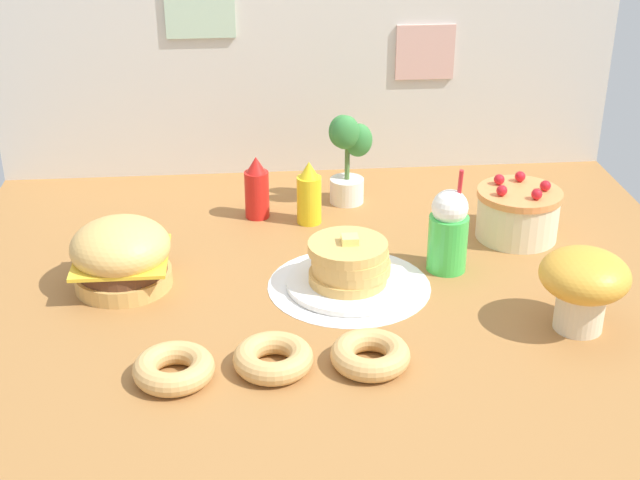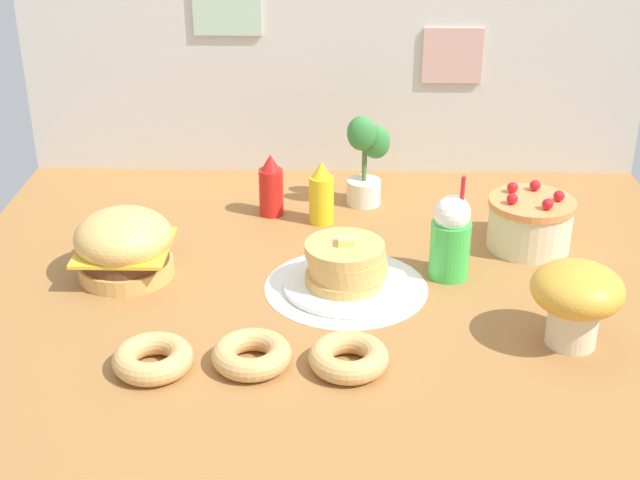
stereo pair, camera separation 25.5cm
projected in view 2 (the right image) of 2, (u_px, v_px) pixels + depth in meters
The scene contains 14 objects.
ground_plane at pixel (329, 293), 2.52m from camera, with size 2.20×1.84×0.02m, color #9E6B38.
back_wall at pixel (333, 61), 3.15m from camera, with size 2.20×0.04×0.81m.
doily_mat at pixel (346, 287), 2.52m from camera, with size 0.46×0.46×0.00m, color white.
burger at pixel (124, 245), 2.55m from camera, with size 0.28×0.28×0.20m.
pancake_stack at pixel (346, 269), 2.49m from camera, with size 0.36×0.36×0.15m.
layer_cake at pixel (530, 223), 2.72m from camera, with size 0.26×0.26×0.19m.
ketchup_bottle at pixel (271, 187), 2.93m from camera, with size 0.08×0.08×0.21m.
mustard_bottle at pixel (321, 194), 2.87m from camera, with size 0.08×0.08×0.21m.
cream_soda_cup at pixel (451, 237), 2.53m from camera, with size 0.12×0.12×0.31m.
donut_pink_glaze at pixel (153, 358), 2.15m from camera, with size 0.19×0.19×0.06m.
donut_chocolate at pixel (252, 354), 2.17m from camera, with size 0.19×0.19×0.06m.
donut_vanilla at pixel (349, 357), 2.15m from camera, with size 0.19×0.19×0.06m.
potted_plant at pixel (365, 156), 2.97m from camera, with size 0.14×0.13×0.32m.
mushroom_stool at pixel (576, 296), 2.21m from camera, with size 0.23×0.23×0.22m.
Camera 2 is at (0.03, -2.19, 1.23)m, focal length 50.35 mm.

